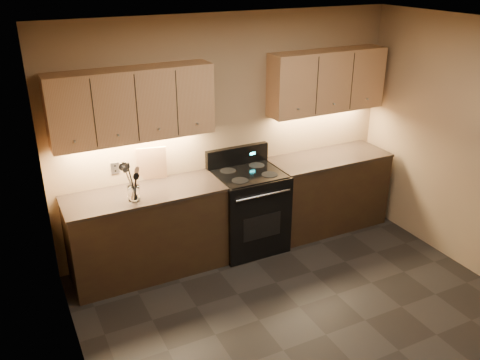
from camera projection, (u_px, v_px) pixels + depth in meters
floor at (326, 335)px, 4.55m from camera, size 4.00×4.00×0.00m
ceiling at (352, 37)px, 3.50m from camera, size 4.00×4.00×0.00m
wall_back at (229, 133)px, 5.67m from camera, size 4.00×0.04×2.60m
wall_left at (79, 268)px, 3.21m from camera, size 0.04×4.00×2.60m
counter_left at (147, 232)px, 5.31m from camera, size 1.62×0.62×0.93m
counter_right at (327, 191)px, 6.24m from camera, size 1.46×0.62×0.93m
stove at (248, 209)px, 5.77m from camera, size 0.76×0.68×1.14m
upper_cab_left at (132, 105)px, 4.89m from camera, size 1.60×0.30×0.70m
upper_cab_right at (327, 81)px, 5.82m from camera, size 1.44×0.30×0.70m
outlet_plate at (115, 168)px, 5.20m from camera, size 0.08×0.01×0.12m
utensil_crock at (134, 193)px, 4.94m from camera, size 0.14×0.14×0.14m
cutting_board at (152, 163)px, 5.33m from camera, size 0.31×0.15×0.38m
wooden_spoon at (131, 184)px, 4.88m from camera, size 0.15×0.09×0.32m
black_spoon at (133, 184)px, 4.91m from camera, size 0.08×0.15×0.31m
black_turner at (135, 181)px, 4.87m from camera, size 0.16×0.14×0.40m
steel_spatula at (135, 179)px, 4.89m from camera, size 0.20×0.16×0.41m
steel_skimmer at (135, 179)px, 4.88m from camera, size 0.20×0.13×0.42m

